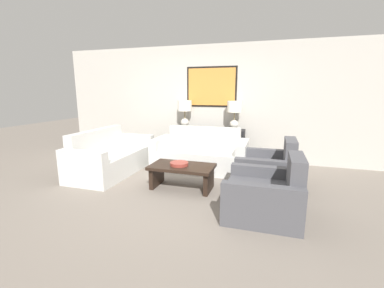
% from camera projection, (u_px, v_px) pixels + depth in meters
% --- Properties ---
extents(ground_plane, '(20.00, 20.00, 0.00)m').
position_uv_depth(ground_plane, '(178.00, 192.00, 4.15)').
color(ground_plane, slate).
extents(back_wall, '(7.65, 0.12, 2.65)m').
position_uv_depth(back_wall, '(212.00, 103.00, 6.06)').
color(back_wall, beige).
rests_on(back_wall, ground_plane).
extents(console_table, '(1.64, 0.39, 0.75)m').
position_uv_depth(console_table, '(208.00, 145.00, 6.00)').
color(console_table, black).
rests_on(console_table, ground_plane).
extents(table_lamp_left, '(0.33, 0.33, 0.64)m').
position_uv_depth(table_lamp_left, '(185.00, 110.00, 6.01)').
color(table_lamp_left, silver).
rests_on(table_lamp_left, console_table).
extents(table_lamp_right, '(0.33, 0.33, 0.64)m').
position_uv_depth(table_lamp_right, '(235.00, 111.00, 5.67)').
color(table_lamp_right, silver).
rests_on(table_lamp_right, console_table).
extents(couch_by_back_wall, '(1.91, 0.90, 0.85)m').
position_uv_depth(couch_by_back_wall, '(201.00, 155.00, 5.37)').
color(couch_by_back_wall, silver).
rests_on(couch_by_back_wall, ground_plane).
extents(couch_by_side, '(0.90, 1.91, 0.85)m').
position_uv_depth(couch_by_side, '(111.00, 158.00, 5.16)').
color(couch_by_side, silver).
rests_on(couch_by_side, ground_plane).
extents(coffee_table, '(1.05, 0.59, 0.40)m').
position_uv_depth(coffee_table, '(182.00, 172.00, 4.27)').
color(coffee_table, black).
rests_on(coffee_table, ground_plane).
extents(decorative_bowl, '(0.30, 0.30, 0.05)m').
position_uv_depth(decorative_bowl, '(179.00, 164.00, 4.24)').
color(decorative_bowl, '#93382D').
rests_on(decorative_bowl, coffee_table).
extents(armchair_near_back_wall, '(0.95, 0.94, 0.83)m').
position_uv_depth(armchair_near_back_wall, '(268.00, 170.00, 4.42)').
color(armchair_near_back_wall, '#4C4C51').
rests_on(armchair_near_back_wall, ground_plane).
extents(armchair_near_camera, '(0.95, 0.94, 0.83)m').
position_uv_depth(armchair_near_camera, '(266.00, 196.00, 3.34)').
color(armchair_near_camera, '#4C4C51').
rests_on(armchair_near_camera, ground_plane).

